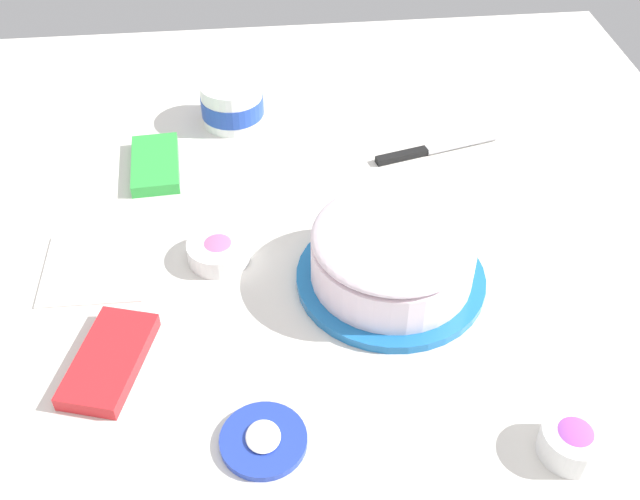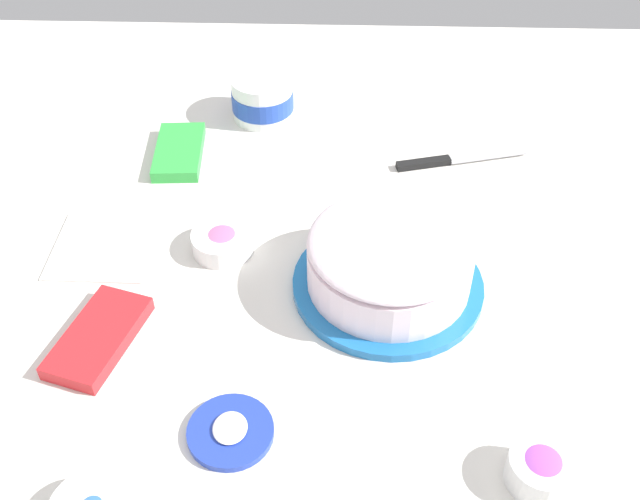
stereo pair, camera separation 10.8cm
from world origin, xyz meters
name	(u,v)px [view 2 (the right image)]	position (x,y,z in m)	size (l,w,h in m)	color
ground_plane	(285,256)	(0.00, 0.00, 0.00)	(1.54, 1.54, 0.00)	silver
frosted_cake	(389,263)	(0.06, 0.15, 0.05)	(0.27, 0.27, 0.11)	#1E6BB2
frosting_tub	(263,97)	(-0.39, -0.07, 0.04)	(0.12, 0.12, 0.08)	white
frosting_tub_lid	(230,431)	(0.31, -0.05, 0.01)	(0.11, 0.11, 0.02)	#233DAD
spreading_knife	(450,160)	(-0.25, 0.27, 0.01)	(0.08, 0.23, 0.01)	silver
sprinkle_bowl_rainbow	(541,469)	(0.36, 0.31, 0.02)	(0.08, 0.08, 0.04)	white
sprinkle_bowl_pink	(222,241)	(-0.01, -0.10, 0.02)	(0.09, 0.09, 0.03)	white
candy_box_lower	(179,152)	(-0.25, -0.20, 0.01)	(0.15, 0.08, 0.02)	green
candy_box_upper	(99,337)	(0.18, -0.24, 0.01)	(0.16, 0.08, 0.02)	red
paper_napkin	(103,246)	(-0.01, -0.28, 0.00)	(0.15, 0.15, 0.01)	white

